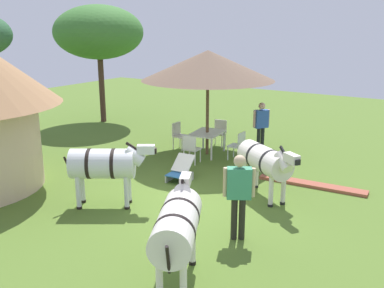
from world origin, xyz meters
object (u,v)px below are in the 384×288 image
at_px(zebra_nearest_camera, 105,164).
at_px(zebra_toward_hut, 177,225).
at_px(striped_lounge_chair, 180,172).
at_px(acacia_tree_far_lawn, 99,32).
at_px(zebra_by_umbrella, 266,161).
at_px(patio_chair_west_end, 220,131).
at_px(patio_dining_table, 207,135).
at_px(guest_beside_umbrella, 261,123).
at_px(patio_chair_near_hut, 179,134).
at_px(patio_chair_near_lawn, 191,147).
at_px(shade_umbrella, 208,65).
at_px(patio_chair_east_end, 238,144).
at_px(standing_watcher, 239,189).

height_order(zebra_nearest_camera, zebra_toward_hut, zebra_toward_hut).
xyz_separation_m(striped_lounge_chair, acacia_tree_far_lawn, (4.35, 7.02, 3.53)).
bearing_deg(zebra_nearest_camera, striped_lounge_chair, 134.85).
relative_size(zebra_nearest_camera, zebra_by_umbrella, 0.97).
relative_size(patio_chair_west_end, zebra_nearest_camera, 0.48).
relative_size(patio_dining_table, guest_beside_umbrella, 0.81).
distance_m(guest_beside_umbrella, zebra_nearest_camera, 6.16).
xyz_separation_m(patio_chair_near_hut, patio_chair_near_lawn, (-1.19, -1.26, 0.00)).
relative_size(patio_chair_near_lawn, acacia_tree_far_lawn, 0.18).
relative_size(zebra_by_umbrella, zebra_toward_hut, 0.91).
bearing_deg(shade_umbrella, patio_chair_east_end, -91.58).
distance_m(striped_lounge_chair, acacia_tree_far_lawn, 8.99).
height_order(guest_beside_umbrella, standing_watcher, standing_watcher).
bearing_deg(shade_umbrella, standing_watcher, -143.38).
distance_m(patio_chair_near_lawn, zebra_nearest_camera, 3.74).
height_order(shade_umbrella, zebra_nearest_camera, shade_umbrella).
xyz_separation_m(patio_chair_near_hut, striped_lounge_chair, (-2.59, -1.81, -0.26)).
bearing_deg(standing_watcher, acacia_tree_far_lawn, 116.49).
relative_size(striped_lounge_chair, zebra_toward_hut, 0.39).
height_order(standing_watcher, zebra_nearest_camera, standing_watcher).
height_order(patio_chair_east_end, zebra_toward_hut, zebra_toward_hut).
height_order(patio_dining_table, zebra_by_umbrella, zebra_by_umbrella).
bearing_deg(patio_chair_near_hut, shade_umbrella, 90.00).
relative_size(patio_chair_west_end, patio_chair_near_hut, 1.00).
height_order(patio_chair_east_end, zebra_nearest_camera, zebra_nearest_camera).
relative_size(striped_lounge_chair, acacia_tree_far_lawn, 0.17).
distance_m(patio_chair_west_end, guest_beside_umbrella, 1.61).
relative_size(patio_chair_east_end, standing_watcher, 0.52).
bearing_deg(patio_chair_near_lawn, zebra_nearest_camera, -94.75).
height_order(patio_chair_east_end, acacia_tree_far_lawn, acacia_tree_far_lawn).
relative_size(zebra_by_umbrella, acacia_tree_far_lawn, 0.39).
xyz_separation_m(patio_chair_east_end, patio_chair_near_lawn, (-1.12, 1.05, 0.00)).
xyz_separation_m(patio_chair_east_end, zebra_nearest_camera, (-4.82, 1.02, 0.50)).
bearing_deg(zebra_toward_hut, patio_chair_near_hut, 97.79).
distance_m(patio_chair_near_lawn, standing_watcher, 4.88).
bearing_deg(patio_chair_west_end, zebra_by_umbrella, 123.83).
xyz_separation_m(patio_chair_west_end, striped_lounge_chair, (-3.68, -0.83, -0.26)).
bearing_deg(zebra_nearest_camera, patio_chair_east_end, 135.65).
xyz_separation_m(patio_chair_east_end, patio_chair_west_end, (1.17, 1.33, 0.00)).
bearing_deg(zebra_nearest_camera, shade_umbrella, 149.17).
xyz_separation_m(patio_dining_table, patio_chair_near_lawn, (-1.15, -0.10, -0.13)).
distance_m(patio_chair_near_hut, zebra_by_umbrella, 4.87).
distance_m(patio_chair_near_lawn, striped_lounge_chair, 1.52).
relative_size(patio_chair_east_end, patio_chair_near_lawn, 1.00).
relative_size(shade_umbrella, standing_watcher, 2.41).
bearing_deg(zebra_nearest_camera, patio_chair_west_end, 150.51).
bearing_deg(standing_watcher, patio_chair_near_hut, 104.29).
xyz_separation_m(zebra_nearest_camera, acacia_tree_far_lawn, (6.66, 6.50, 2.77)).
distance_m(patio_chair_east_end, zebra_nearest_camera, 4.96).
xyz_separation_m(patio_chair_west_end, zebra_toward_hut, (-7.67, -3.48, 0.52)).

